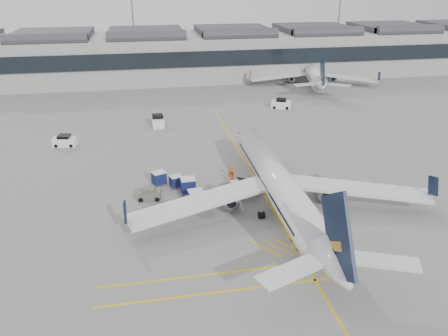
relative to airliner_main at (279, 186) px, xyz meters
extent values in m
plane|color=gray|center=(-10.57, -0.51, -2.97)|extent=(220.00, 220.00, 0.00)
cube|color=#9E9E99|center=(-10.57, 71.49, 2.53)|extent=(200.00, 20.00, 11.00)
cube|color=black|center=(-10.57, 61.29, 3.53)|extent=(200.00, 0.50, 3.60)
cube|color=#38383D|center=(-10.57, 71.49, 8.73)|extent=(200.00, 18.00, 1.40)
cylinder|color=slate|center=(-15.57, 85.49, 9.53)|extent=(0.44, 0.44, 25.00)
cylinder|color=slate|center=(44.43, 85.49, 9.53)|extent=(0.44, 0.44, 25.00)
cube|color=gold|center=(-0.57, 9.49, -2.97)|extent=(0.25, 60.00, 0.01)
cylinder|color=silver|center=(0.01, 0.65, 0.05)|extent=(3.91, 28.86, 3.61)
cone|color=silver|center=(0.17, 16.98, 0.05)|extent=(3.65, 3.88, 3.61)
cone|color=silver|center=(-0.16, -16.06, 0.44)|extent=(3.66, 4.65, 3.61)
cube|color=silver|center=(-9.13, -0.69, -0.81)|extent=(16.62, 8.19, 0.34)
cube|color=silver|center=(9.12, -0.88, -0.81)|extent=(16.58, 8.48, 0.34)
cylinder|color=slate|center=(-5.56, 1.19, -1.49)|extent=(2.05, 3.48, 2.02)
cylinder|color=slate|center=(5.58, 1.08, -1.49)|extent=(2.05, 3.48, 2.02)
cube|color=black|center=(-0.16, -15.49, 3.13)|extent=(0.36, 7.31, 8.04)
cylinder|color=black|center=(0.12, 11.70, -2.67)|extent=(0.28, 0.62, 0.61)
cylinder|color=black|center=(-2.42, -1.72, -2.59)|extent=(0.68, 0.78, 0.77)
cylinder|color=black|center=(2.38, -1.77, -2.59)|extent=(0.68, 0.78, 0.77)
cylinder|color=silver|center=(26.81, 59.13, -0.25)|extent=(9.23, 26.00, 3.25)
cone|color=silver|center=(30.25, 73.43, -0.25)|extent=(3.97, 4.13, 3.25)
cone|color=silver|center=(23.29, 44.49, 0.10)|extent=(4.13, 4.80, 3.25)
cube|color=silver|center=(18.51, 59.79, -1.03)|extent=(14.91, 4.26, 0.30)
cube|color=silver|center=(34.50, 55.95, -1.03)|extent=(14.17, 10.35, 0.30)
cylinder|color=slate|center=(22.03, 60.73, -1.63)|extent=(2.49, 3.45, 1.82)
cylinder|color=slate|center=(31.79, 58.38, -1.63)|extent=(2.49, 3.45, 1.82)
cube|color=black|center=(23.41, 45.00, 2.52)|extent=(1.79, 6.46, 7.25)
cylinder|color=black|center=(29.13, 68.81, -2.70)|extent=(0.37, 0.60, 0.55)
cylinder|color=black|center=(24.20, 57.53, -2.63)|extent=(0.75, 0.81, 0.69)
cylinder|color=black|center=(28.40, 56.52, -2.63)|extent=(0.75, 0.81, 0.69)
cube|color=silver|center=(-2.90, 4.93, -2.61)|extent=(4.18, 2.43, 0.72)
cube|color=black|center=(-1.89, 5.17, -1.79)|extent=(3.67, 1.93, 1.53)
cube|color=silver|center=(-4.00, 4.66, -1.89)|extent=(1.22, 1.52, 0.93)
cylinder|color=black|center=(-4.13, 3.88, -2.75)|extent=(0.49, 0.29, 0.45)
cylinder|color=black|center=(-4.47, 5.29, -2.75)|extent=(0.49, 0.29, 0.45)
cylinder|color=black|center=(-1.32, 4.57, -2.75)|extent=(0.49, 0.29, 0.45)
cylinder|color=black|center=(-1.66, 5.97, -2.75)|extent=(0.49, 0.29, 0.45)
cube|color=gray|center=(-9.72, 5.83, -2.77)|extent=(1.97, 1.65, 0.13)
cube|color=navy|center=(-9.72, 5.83, -1.89)|extent=(1.80, 1.58, 1.61)
cube|color=silver|center=(-9.72, 5.83, -1.04)|extent=(1.85, 1.64, 0.11)
cylinder|color=black|center=(-10.47, 5.18, -2.85)|extent=(0.25, 0.12, 0.24)
cylinder|color=black|center=(-10.53, 6.40, -2.85)|extent=(0.25, 0.12, 0.24)
cylinder|color=black|center=(-8.91, 5.26, -2.85)|extent=(0.25, 0.12, 0.24)
cylinder|color=black|center=(-8.98, 6.48, -2.85)|extent=(0.25, 0.12, 0.24)
cube|color=gray|center=(-9.17, 2.51, -2.78)|extent=(2.01, 1.73, 0.13)
cube|color=navy|center=(-9.17, 2.51, -1.92)|extent=(1.84, 1.66, 1.56)
cube|color=silver|center=(-9.17, 2.51, -1.10)|extent=(1.90, 1.72, 0.11)
cylinder|color=black|center=(-9.83, 1.83, -2.86)|extent=(0.25, 0.14, 0.24)
cylinder|color=black|center=(-9.99, 3.00, -2.86)|extent=(0.25, 0.14, 0.24)
cylinder|color=black|center=(-8.34, 2.03, -2.86)|extent=(0.25, 0.14, 0.24)
cylinder|color=black|center=(-8.50, 3.20, -2.86)|extent=(0.25, 0.14, 0.24)
cube|color=gray|center=(-11.08, 7.72, -2.81)|extent=(1.82, 1.65, 0.11)
cube|color=navy|center=(-11.08, 7.72, -2.10)|extent=(1.68, 1.56, 1.29)
cube|color=silver|center=(-11.08, 7.72, -1.42)|extent=(1.74, 1.62, 0.09)
cylinder|color=black|center=(-11.52, 7.07, -2.88)|extent=(0.21, 0.14, 0.20)
cylinder|color=black|center=(-11.82, 8.00, -2.88)|extent=(0.21, 0.14, 0.20)
cylinder|color=black|center=(-10.33, 7.45, -2.88)|extent=(0.21, 0.14, 0.20)
cylinder|color=black|center=(-10.63, 8.38, -2.88)|extent=(0.21, 0.14, 0.20)
cube|color=gray|center=(-13.13, 8.81, -2.79)|extent=(2.14, 1.97, 0.12)
cube|color=navy|center=(-13.13, 8.81, -1.97)|extent=(1.98, 1.86, 1.48)
cube|color=silver|center=(-13.13, 8.81, -1.20)|extent=(2.04, 1.93, 0.10)
cylinder|color=black|center=(-13.58, 8.03, -2.86)|extent=(0.25, 0.18, 0.22)
cylinder|color=black|center=(-14.00, 9.07, -2.86)|extent=(0.25, 0.18, 0.22)
cylinder|color=black|center=(-12.26, 8.55, -2.86)|extent=(0.25, 0.18, 0.22)
cylinder|color=black|center=(-12.67, 9.60, -2.86)|extent=(0.25, 0.18, 0.22)
imported|color=#F3480C|center=(-3.72, 9.47, -2.03)|extent=(0.72, 0.82, 1.88)
imported|color=#FD440D|center=(-3.87, 7.57, -2.10)|extent=(1.02, 0.90, 1.75)
cube|color=#595D4F|center=(-14.48, 5.15, -2.38)|extent=(2.87, 1.93, 1.08)
cube|color=#595D4F|center=(-14.48, 5.15, -1.73)|extent=(1.44, 1.44, 0.54)
cylinder|color=black|center=(-15.52, 4.57, -2.67)|extent=(0.63, 0.34, 0.61)
cylinder|color=black|center=(-15.36, 5.96, -2.67)|extent=(0.63, 0.34, 0.61)
cylinder|color=black|center=(-13.59, 4.34, -2.67)|extent=(0.63, 0.34, 0.61)
cylinder|color=black|center=(-13.43, 5.73, -2.67)|extent=(0.63, 0.34, 0.61)
cone|color=#F24C0A|center=(2.21, 20.19, -2.72)|extent=(0.37, 0.37, 0.51)
cone|color=#F24C0A|center=(5.29, 7.73, -2.75)|extent=(0.33, 0.33, 0.45)
cube|color=white|center=(-27.01, 25.61, -2.29)|extent=(3.77, 2.34, 1.37)
cube|color=black|center=(-27.01, 25.61, -1.46)|extent=(2.02, 1.94, 0.59)
cylinder|color=black|center=(-28.30, 25.04, -2.68)|extent=(0.61, 0.31, 0.59)
cylinder|color=black|center=(-28.02, 26.58, -2.68)|extent=(0.61, 0.31, 0.59)
cylinder|color=black|center=(-25.99, 24.63, -2.68)|extent=(0.61, 0.31, 0.59)
cylinder|color=black|center=(-25.71, 26.17, -2.68)|extent=(0.61, 0.31, 0.59)
cube|color=white|center=(-12.14, 32.83, -2.19)|extent=(2.16, 4.11, 1.57)
cube|color=black|center=(-12.14, 32.83, -1.23)|extent=(1.98, 2.09, 0.67)
cylinder|color=black|center=(-11.20, 31.51, -2.64)|extent=(0.27, 0.68, 0.67)
cylinder|color=black|center=(-12.99, 31.45, -2.64)|extent=(0.27, 0.68, 0.67)
cylinder|color=black|center=(-11.29, 34.21, -2.64)|extent=(0.27, 0.68, 0.67)
cylinder|color=black|center=(-13.08, 34.14, -2.64)|extent=(0.27, 0.68, 0.67)
cube|color=white|center=(12.84, 39.65, -2.23)|extent=(4.25, 3.16, 1.48)
cube|color=black|center=(12.84, 39.65, -1.33)|extent=(2.43, 2.37, 0.64)
cylinder|color=black|center=(11.34, 39.32, -2.66)|extent=(0.68, 0.45, 0.64)
cylinder|color=black|center=(11.96, 40.90, -2.66)|extent=(0.68, 0.45, 0.64)
cylinder|color=black|center=(13.71, 38.40, -2.66)|extent=(0.68, 0.45, 0.64)
cylinder|color=black|center=(14.33, 39.98, -2.66)|extent=(0.68, 0.45, 0.64)
camera|label=1|loc=(-14.26, -42.22, 21.80)|focal=35.00mm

